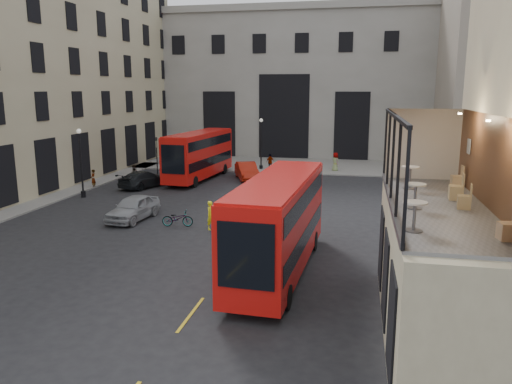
% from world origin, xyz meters
% --- Properties ---
extents(ground, '(140.00, 140.00, 0.00)m').
position_xyz_m(ground, '(0.00, 0.00, 0.00)').
color(ground, black).
rests_on(ground, ground).
extents(host_frontage, '(3.00, 11.00, 4.50)m').
position_xyz_m(host_frontage, '(6.50, 0.00, 2.25)').
color(host_frontage, '#C4B993').
rests_on(host_frontage, ground).
extents(cafe_floor, '(3.00, 10.00, 0.10)m').
position_xyz_m(cafe_floor, '(6.50, 0.00, 4.55)').
color(cafe_floor, slate).
rests_on(cafe_floor, host_frontage).
extents(gateway, '(35.00, 10.60, 18.00)m').
position_xyz_m(gateway, '(-5.00, 47.99, 9.39)').
color(gateway, '#9D9A92').
rests_on(gateway, ground).
extents(pavement_far, '(40.00, 12.00, 0.12)m').
position_xyz_m(pavement_far, '(-6.00, 38.00, 0.06)').
color(pavement_far, slate).
rests_on(pavement_far, ground).
extents(traffic_light_near, '(0.16, 0.20, 3.80)m').
position_xyz_m(traffic_light_near, '(-1.00, 12.00, 2.42)').
color(traffic_light_near, black).
rests_on(traffic_light_near, ground).
extents(traffic_light_far, '(0.16, 0.20, 3.80)m').
position_xyz_m(traffic_light_far, '(-15.00, 28.00, 2.42)').
color(traffic_light_far, black).
rests_on(traffic_light_far, ground).
extents(street_lamp_a, '(0.36, 0.36, 5.33)m').
position_xyz_m(street_lamp_a, '(-17.00, 18.00, 2.39)').
color(street_lamp_a, black).
rests_on(street_lamp_a, ground).
extents(street_lamp_b, '(0.36, 0.36, 5.33)m').
position_xyz_m(street_lamp_b, '(-6.00, 34.00, 2.39)').
color(street_lamp_b, black).
rests_on(street_lamp_b, ground).
extents(bus_near, '(3.06, 11.15, 4.41)m').
position_xyz_m(bus_near, '(0.50, 5.06, 2.48)').
color(bus_near, red).
rests_on(bus_near, ground).
extents(bus_far, '(3.42, 11.20, 4.40)m').
position_xyz_m(bus_far, '(-10.55, 27.41, 2.47)').
color(bus_far, red).
rests_on(bus_far, ground).
extents(car_a, '(2.27, 4.77, 1.58)m').
position_xyz_m(car_a, '(-10.17, 12.45, 0.79)').
color(car_a, gray).
rests_on(car_a, ground).
extents(car_b, '(3.37, 5.10, 1.59)m').
position_xyz_m(car_b, '(-6.24, 28.31, 0.79)').
color(car_b, '#A41A0A').
rests_on(car_b, ground).
extents(car_c, '(3.60, 5.30, 1.43)m').
position_xyz_m(car_c, '(-13.97, 22.68, 0.71)').
color(car_c, black).
rests_on(car_c, ground).
extents(bicycle, '(1.98, 0.97, 1.00)m').
position_xyz_m(bicycle, '(-6.81, 11.51, 0.50)').
color(bicycle, gray).
rests_on(bicycle, ground).
extents(cyclist, '(0.64, 0.75, 1.74)m').
position_xyz_m(cyclist, '(-4.59, 11.27, 0.87)').
color(cyclist, '#FFF81A').
rests_on(cyclist, ground).
extents(pedestrian_a, '(0.80, 0.63, 1.64)m').
position_xyz_m(pedestrian_a, '(-15.59, 24.28, 0.82)').
color(pedestrian_a, gray).
rests_on(pedestrian_a, ground).
extents(pedestrian_b, '(1.31, 1.11, 1.76)m').
position_xyz_m(pedestrian_b, '(-9.96, 34.13, 0.88)').
color(pedestrian_b, gray).
rests_on(pedestrian_b, ground).
extents(pedestrian_c, '(1.01, 0.91, 1.65)m').
position_xyz_m(pedestrian_c, '(-5.09, 34.31, 0.82)').
color(pedestrian_c, gray).
rests_on(pedestrian_c, ground).
extents(pedestrian_d, '(1.02, 1.14, 1.96)m').
position_xyz_m(pedestrian_d, '(1.64, 34.43, 0.98)').
color(pedestrian_d, gray).
rests_on(pedestrian_d, ground).
extents(pedestrian_e, '(0.46, 0.63, 1.59)m').
position_xyz_m(pedestrian_e, '(-18.12, 21.54, 0.79)').
color(pedestrian_e, gray).
rests_on(pedestrian_e, ground).
extents(cafe_table_near, '(0.64, 0.64, 0.80)m').
position_xyz_m(cafe_table_near, '(5.42, -3.23, 5.13)').
color(cafe_table_near, silver).
rests_on(cafe_table_near, cafe_floor).
extents(cafe_table_mid, '(0.64, 0.64, 0.80)m').
position_xyz_m(cafe_table_mid, '(5.70, -0.58, 5.13)').
color(cafe_table_mid, beige).
rests_on(cafe_table_mid, cafe_floor).
extents(cafe_table_far, '(0.68, 0.68, 0.84)m').
position_xyz_m(cafe_table_far, '(5.84, 2.73, 5.16)').
color(cafe_table_far, silver).
rests_on(cafe_table_far, cafe_floor).
extents(cafe_chair_a, '(0.46, 0.46, 0.82)m').
position_xyz_m(cafe_chair_a, '(7.62, -3.58, 4.85)').
color(cafe_chair_a, '#DCAD7F').
rests_on(cafe_chair_a, cafe_floor).
extents(cafe_chair_b, '(0.44, 0.44, 0.80)m').
position_xyz_m(cafe_chair_b, '(7.22, -0.29, 4.84)').
color(cafe_chair_b, tan).
rests_on(cafe_chair_b, cafe_floor).
extents(cafe_chair_c, '(0.48, 0.48, 0.90)m').
position_xyz_m(cafe_chair_c, '(7.22, 1.06, 4.87)').
color(cafe_chair_c, tan).
rests_on(cafe_chair_c, cafe_floor).
extents(cafe_chair_d, '(0.43, 0.43, 0.83)m').
position_xyz_m(cafe_chair_d, '(7.66, 3.42, 4.85)').
color(cafe_chair_d, tan).
rests_on(cafe_chair_d, cafe_floor).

